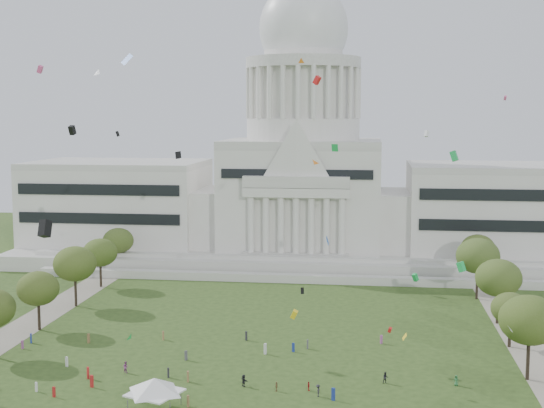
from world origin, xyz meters
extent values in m
plane|color=#2D4419|center=(0.00, 0.00, 0.00)|extent=(400.00, 400.00, 0.00)
cube|color=#B8B5AB|center=(0.00, 115.00, 2.00)|extent=(160.00, 60.00, 4.00)
cube|color=#B8B5AB|center=(0.00, 82.00, 1.00)|extent=(130.00, 3.00, 2.00)
cube|color=#B8B5AB|center=(0.00, 90.00, 2.50)|extent=(140.00, 3.00, 5.00)
cube|color=silver|center=(-55.00, 114.00, 15.00)|extent=(50.00, 34.00, 22.00)
cube|color=silver|center=(55.00, 114.00, 15.00)|extent=(50.00, 34.00, 22.00)
cube|color=silver|center=(-27.00, 112.00, 12.00)|extent=(12.00, 26.00, 16.00)
cube|color=silver|center=(27.00, 112.00, 12.00)|extent=(12.00, 26.00, 16.00)
cube|color=silver|center=(0.00, 114.00, 18.00)|extent=(44.00, 38.00, 28.00)
cube|color=silver|center=(0.00, 94.00, 21.20)|extent=(28.00, 3.00, 2.40)
cube|color=black|center=(-55.00, 96.80, 17.00)|extent=(46.00, 0.40, 11.00)
cube|color=black|center=(55.00, 96.80, 17.00)|extent=(46.00, 0.40, 11.00)
cylinder|color=silver|center=(0.00, 114.00, 37.40)|extent=(32.00, 32.00, 6.00)
cylinder|color=silver|center=(0.00, 114.00, 47.40)|extent=(28.00, 28.00, 14.00)
cylinder|color=#B8B5AB|center=(0.00, 114.00, 55.90)|extent=(32.40, 32.40, 3.00)
cylinder|color=silver|center=(0.00, 114.00, 61.40)|extent=(22.00, 22.00, 8.00)
ellipsoid|color=silver|center=(0.00, 114.00, 65.40)|extent=(25.00, 25.00, 26.20)
cube|color=gray|center=(-48.00, 30.00, 0.02)|extent=(8.00, 160.00, 0.04)
cube|color=gray|center=(48.00, 30.00, 0.02)|extent=(8.00, 160.00, 0.04)
cylinder|color=black|center=(44.17, 17.44, 3.10)|extent=(0.56, 0.56, 6.20)
ellipsoid|color=#385117|center=(44.17, 17.44, 9.68)|extent=(9.55, 9.55, 7.82)
cylinder|color=black|center=(-44.09, 33.92, 2.64)|extent=(0.56, 0.56, 5.27)
ellipsoid|color=#394B17|center=(-44.09, 33.92, 8.23)|extent=(8.12, 8.12, 6.65)
cylinder|color=black|center=(44.40, 34.48, 2.28)|extent=(0.56, 0.56, 4.56)
ellipsoid|color=#384B1A|center=(44.40, 34.48, 7.11)|extent=(7.01, 7.01, 5.74)
cylinder|color=black|center=(-44.08, 52.42, 3.02)|extent=(0.56, 0.56, 6.03)
ellipsoid|color=#3D5119|center=(-44.08, 52.42, 9.41)|extent=(9.29, 9.29, 7.60)
cylinder|color=black|center=(44.76, 50.04, 2.98)|extent=(0.56, 0.56, 5.97)
ellipsoid|color=#3B521D|center=(44.76, 50.04, 9.31)|extent=(9.19, 9.19, 7.52)
cylinder|color=black|center=(-45.22, 71.01, 2.70)|extent=(0.56, 0.56, 5.41)
ellipsoid|color=#354E16|center=(-45.22, 71.01, 8.44)|extent=(8.33, 8.33, 6.81)
cylinder|color=black|center=(43.49, 70.19, 3.19)|extent=(0.56, 0.56, 6.37)
ellipsoid|color=#3A521F|center=(43.49, 70.19, 9.94)|extent=(9.82, 9.82, 8.03)
cylinder|color=black|center=(-46.87, 89.14, 2.66)|extent=(0.56, 0.56, 5.32)
ellipsoid|color=#364B19|center=(-46.87, 89.14, 8.29)|extent=(8.19, 8.19, 6.70)
cylinder|color=black|center=(45.96, 88.13, 2.73)|extent=(0.56, 0.56, 5.47)
ellipsoid|color=#3D4E1A|center=(45.96, 88.13, 8.53)|extent=(8.42, 8.42, 6.89)
cylinder|color=#4C4C4C|center=(-13.43, 0.35, 1.33)|extent=(0.12, 0.12, 2.67)
cylinder|color=#4C4C4C|center=(-7.45, 0.35, 1.33)|extent=(0.12, 0.12, 2.67)
cube|color=white|center=(-10.44, -2.63, 2.77)|extent=(8.24, 8.24, 0.21)
pyramid|color=white|center=(-10.44, -2.63, 3.95)|extent=(11.53, 11.53, 2.13)
imported|color=#33723F|center=(32.75, 13.32, 0.83)|extent=(0.96, 0.82, 1.66)
imported|color=#26262B|center=(21.95, 12.88, 0.92)|extent=(1.00, 0.75, 1.84)
imported|color=#26262B|center=(11.92, 6.07, 0.92)|extent=(0.70, 1.23, 1.83)
imported|color=olive|center=(5.54, 7.42, 0.75)|extent=(0.50, 0.89, 1.51)
imported|color=#26262B|center=(0.30, 8.77, 0.94)|extent=(1.64, 1.79, 1.89)
imported|color=#994C8C|center=(-19.72, 12.50, 0.93)|extent=(1.05, 0.87, 1.86)
imported|color=#B21E1E|center=(10.36, 8.26, 0.71)|extent=(0.67, 0.93, 1.42)
cube|color=#994C8C|center=(21.60, 33.56, 0.79)|extent=(0.49, 0.43, 1.58)
cube|color=#B21E1E|center=(-24.72, 9.02, 0.94)|extent=(0.53, 0.59, 1.89)
cube|color=olive|center=(-31.54, 27.10, 0.87)|extent=(0.37, 0.51, 1.74)
cube|color=silver|center=(-30.40, 2.61, 0.73)|extent=(0.45, 0.42, 1.45)
cube|color=olive|center=(-18.50, 30.71, 0.83)|extent=(0.43, 0.51, 1.65)
cube|color=navy|center=(-42.00, 25.75, 0.89)|extent=(0.45, 0.55, 1.77)
cube|color=olive|center=(-6.25, -0.27, 0.85)|extent=(0.45, 0.53, 1.70)
cube|color=navy|center=(6.16, 26.70, 0.81)|extent=(0.48, 0.37, 1.61)
cube|color=#4C4C51|center=(8.50, 28.72, 0.84)|extent=(0.33, 0.47, 1.67)
cube|color=navy|center=(14.24, 4.82, 0.94)|extent=(0.58, 0.49, 1.88)
cube|color=#4C4C51|center=(-11.51, 19.82, 0.83)|extent=(0.49, 0.51, 1.65)
cube|color=#B21E1E|center=(-22.75, 5.42, 0.96)|extent=(0.59, 0.52, 1.91)
cube|color=olive|center=(-8.69, 9.61, 0.87)|extent=(0.36, 0.50, 1.74)
cube|color=silver|center=(1.41, 24.78, 0.96)|extent=(0.49, 0.59, 1.91)
cube|color=#26262B|center=(-3.18, 32.39, 0.85)|extent=(0.47, 0.53, 1.69)
cube|color=#26262B|center=(-12.24, 11.11, 0.80)|extent=(0.42, 0.49, 1.59)
cube|color=#B21E1E|center=(-26.84, 0.83, 0.79)|extent=(0.48, 0.39, 1.57)
cube|color=silver|center=(-30.36, 14.10, 0.83)|extent=(0.52, 0.47, 1.66)
cube|color=#994C8C|center=(-42.00, 22.28, 0.76)|extent=(0.36, 0.46, 1.52)
camera|label=1|loc=(19.01, -101.93, 41.64)|focal=50.00mm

